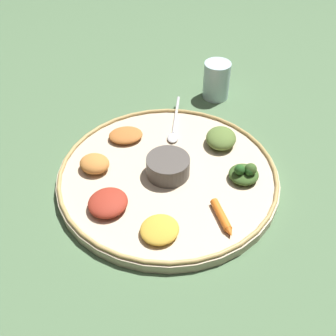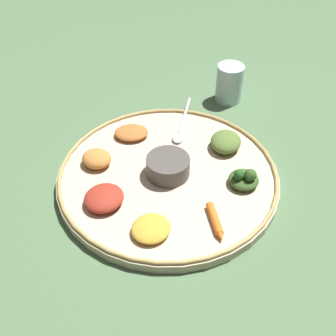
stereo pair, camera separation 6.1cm
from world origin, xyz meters
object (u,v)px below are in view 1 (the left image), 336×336
at_px(spoon, 174,126).
at_px(center_bowl, 168,166).
at_px(greens_pile, 245,173).
at_px(drinking_glass, 216,83).
at_px(carrot_near_spoon, 222,217).

bearing_deg(spoon, center_bowl, -17.66).
distance_m(greens_pile, drinking_glass, 0.32).
height_order(center_bowl, greens_pile, greens_pile).
bearing_deg(greens_pile, carrot_near_spoon, -38.77).
bearing_deg(drinking_glass, spoon, -46.11).
relative_size(greens_pile, carrot_near_spoon, 0.90).
height_order(greens_pile, carrot_near_spoon, greens_pile).
height_order(spoon, drinking_glass, drinking_glass).
relative_size(carrot_near_spoon, drinking_glass, 0.91).
xyz_separation_m(spoon, greens_pile, (0.19, 0.10, 0.01)).
xyz_separation_m(center_bowl, carrot_near_spoon, (0.14, 0.07, -0.01)).
xyz_separation_m(spoon, carrot_near_spoon, (0.28, 0.02, 0.00)).
xyz_separation_m(greens_pile, drinking_glass, (-0.32, 0.04, 0.00)).
relative_size(center_bowl, greens_pile, 1.13).
xyz_separation_m(center_bowl, spoon, (-0.14, 0.05, -0.02)).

